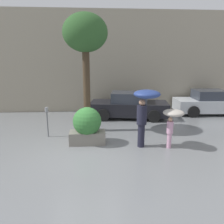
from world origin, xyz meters
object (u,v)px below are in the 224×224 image
at_px(parked_car_far, 209,103).
at_px(parking_meter, 47,116).
at_px(planter_box, 87,125).
at_px(person_adult, 145,104).
at_px(person_child, 173,118).
at_px(street_tree, 85,36).
at_px(parked_car_near, 129,106).

relative_size(parked_car_far, parking_meter, 3.17).
bearing_deg(planter_box, parking_meter, 152.33).
relative_size(person_adult, parking_meter, 1.68).
height_order(planter_box, person_child, person_child).
xyz_separation_m(planter_box, parked_car_far, (6.99, 4.31, -0.08)).
bearing_deg(street_tree, parked_car_near, 45.34).
distance_m(planter_box, parked_car_far, 8.21).
xyz_separation_m(person_child, parked_car_near, (-0.89, 4.46, -0.50)).
height_order(person_adult, parked_car_far, person_adult).
height_order(person_child, street_tree, street_tree).
relative_size(parked_car_near, parked_car_far, 1.11).
bearing_deg(planter_box, person_adult, -12.15).
bearing_deg(person_adult, street_tree, 140.05).
bearing_deg(street_tree, parking_meter, -157.48).
height_order(parked_car_far, parking_meter, parked_car_far).
xyz_separation_m(planter_box, street_tree, (-0.06, 1.55, 3.36)).
xyz_separation_m(person_child, parked_car_far, (3.96, 5.01, -0.51)).
bearing_deg(parking_meter, parked_car_near, 37.19).
bearing_deg(parked_car_far, person_adult, 137.73).
height_order(parked_car_near, street_tree, street_tree).
bearing_deg(parked_car_far, planter_box, 125.28).
relative_size(planter_box, parked_car_far, 0.36).
bearing_deg(parked_car_far, person_child, 145.24).
height_order(planter_box, street_tree, street_tree).
distance_m(parked_car_near, parked_car_far, 4.89).
distance_m(person_child, parked_car_far, 6.41).
bearing_deg(person_adult, parking_meter, 163.58).
bearing_deg(planter_box, parked_car_far, 31.67).
distance_m(parked_car_far, parking_meter, 9.32).
xyz_separation_m(parked_car_near, street_tree, (-2.19, -2.22, 3.43)).
height_order(planter_box, parked_car_far, planter_box).
bearing_deg(parked_car_far, parking_meter, 115.25).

